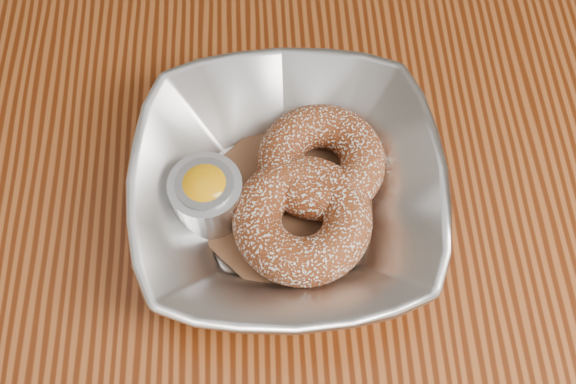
{
  "coord_description": "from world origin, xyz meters",
  "views": [
    {
      "loc": [
        -0.09,
        -0.27,
        1.26
      ],
      "look_at": [
        -0.08,
        -0.02,
        0.78
      ],
      "focal_mm": 42.0,
      "sensor_mm": 36.0,
      "label": 1
    }
  ],
  "objects_px": {
    "table": "(364,230)",
    "ramekin": "(207,195)",
    "donut_front": "(302,220)",
    "donut_back": "(321,161)",
    "serving_bowl": "(288,192)"
  },
  "relations": [
    {
      "from": "donut_front",
      "to": "ramekin",
      "type": "bearing_deg",
      "value": 162.32
    },
    {
      "from": "donut_front",
      "to": "ramekin",
      "type": "distance_m",
      "value": 0.08
    },
    {
      "from": "table",
      "to": "serving_bowl",
      "type": "distance_m",
      "value": 0.15
    },
    {
      "from": "table",
      "to": "donut_back",
      "type": "relative_size",
      "value": 11.27
    },
    {
      "from": "donut_back",
      "to": "donut_front",
      "type": "distance_m",
      "value": 0.06
    },
    {
      "from": "table",
      "to": "ramekin",
      "type": "distance_m",
      "value": 0.2
    },
    {
      "from": "table",
      "to": "donut_back",
      "type": "bearing_deg",
      "value": 170.68
    },
    {
      "from": "donut_front",
      "to": "ramekin",
      "type": "height_order",
      "value": "ramekin"
    },
    {
      "from": "donut_front",
      "to": "donut_back",
      "type": "bearing_deg",
      "value": 70.58
    },
    {
      "from": "donut_back",
      "to": "donut_front",
      "type": "height_order",
      "value": "donut_front"
    },
    {
      "from": "donut_back",
      "to": "ramekin",
      "type": "bearing_deg",
      "value": -162.87
    },
    {
      "from": "donut_back",
      "to": "table",
      "type": "bearing_deg",
      "value": -9.32
    },
    {
      "from": "table",
      "to": "ramekin",
      "type": "height_order",
      "value": "ramekin"
    },
    {
      "from": "table",
      "to": "ramekin",
      "type": "relative_size",
      "value": 20.4
    },
    {
      "from": "ramekin",
      "to": "donut_front",
      "type": "bearing_deg",
      "value": -17.68
    }
  ]
}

